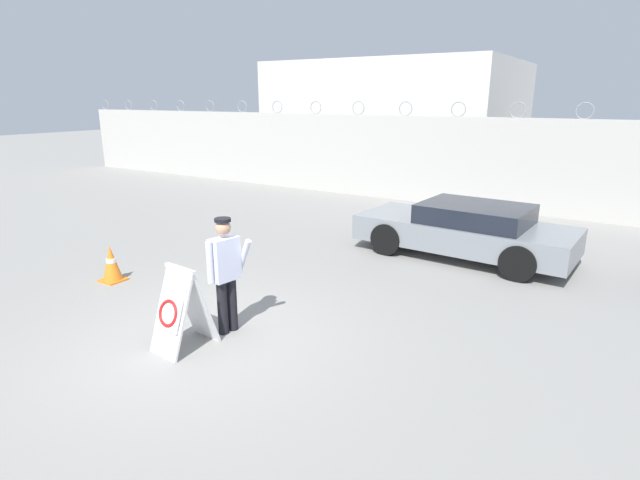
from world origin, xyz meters
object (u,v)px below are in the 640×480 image
security_guard (226,270)px  parked_car_rear_sedan (466,230)px  barricade_sign (181,309)px  traffic_cone_near (111,263)px

security_guard → parked_car_rear_sedan: size_ratio=0.37×
barricade_sign → parked_car_rear_sedan: bearing=76.9°
security_guard → traffic_cone_near: security_guard is taller
traffic_cone_near → parked_car_rear_sedan: parked_car_rear_sedan is taller
barricade_sign → parked_car_rear_sedan: (2.09, 6.24, 0.03)m
security_guard → traffic_cone_near: bearing=91.2°
barricade_sign → security_guard: 0.84m
traffic_cone_near → parked_car_rear_sedan: (5.25, 5.08, 0.27)m
security_guard → parked_car_rear_sedan: (1.90, 5.52, -0.36)m
parked_car_rear_sedan → barricade_sign: bearing=75.2°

